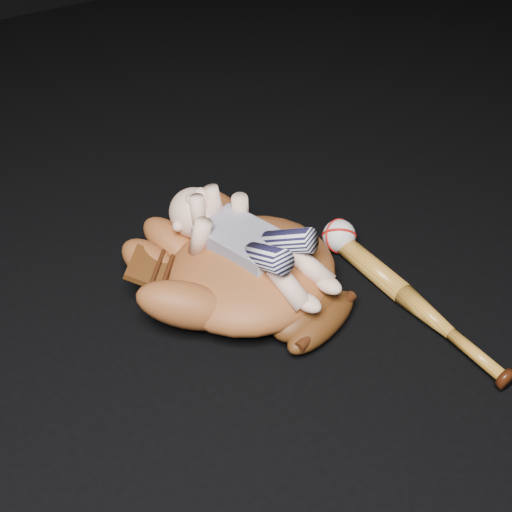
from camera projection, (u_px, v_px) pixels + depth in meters
name	position (u px, v px, depth m)	size (l,w,h in m)	color
baseball_glove	(252.00, 265.00, 1.26)	(0.43, 0.50, 0.16)	brown
newborn_baby	(255.00, 242.00, 1.22)	(0.18, 0.39, 0.16)	beige
baseball_bat	(413.00, 302.00, 1.26)	(0.04, 0.48, 0.04)	#B47322
baseball	(339.00, 236.00, 1.39)	(0.07, 0.07, 0.07)	white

